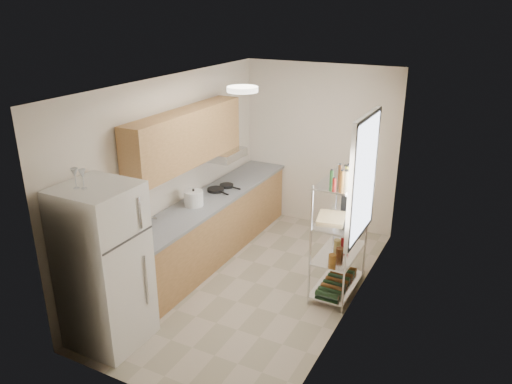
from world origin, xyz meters
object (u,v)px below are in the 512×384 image
(espresso_machine, at_px, (350,199))
(frying_pan_large, at_px, (216,190))
(cutting_board, at_px, (331,218))
(rice_cooker, at_px, (194,198))
(refrigerator, at_px, (104,267))

(espresso_machine, bearing_deg, frying_pan_large, -178.76)
(cutting_board, bearing_deg, rice_cooker, -174.23)
(refrigerator, relative_size, frying_pan_large, 7.37)
(frying_pan_large, bearing_deg, espresso_machine, 19.33)
(rice_cooker, bearing_deg, cutting_board, 5.77)
(cutting_board, distance_m, espresso_machine, 0.42)
(refrigerator, relative_size, rice_cooker, 7.01)
(frying_pan_large, height_order, cutting_board, cutting_board)
(frying_pan_large, xyz_separation_m, espresso_machine, (1.99, -0.02, 0.23))
(frying_pan_large, relative_size, espresso_machine, 0.88)
(refrigerator, relative_size, cutting_board, 4.36)
(refrigerator, height_order, espresso_machine, refrigerator)
(rice_cooker, height_order, espresso_machine, espresso_machine)
(frying_pan_large, bearing_deg, rice_cooker, -67.79)
(frying_pan_large, bearing_deg, cutting_board, 7.86)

